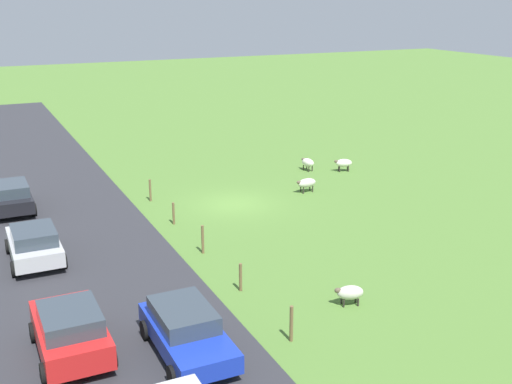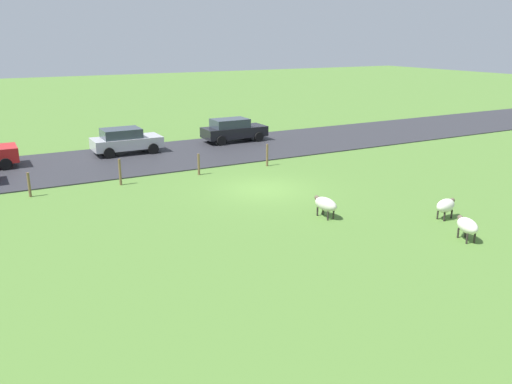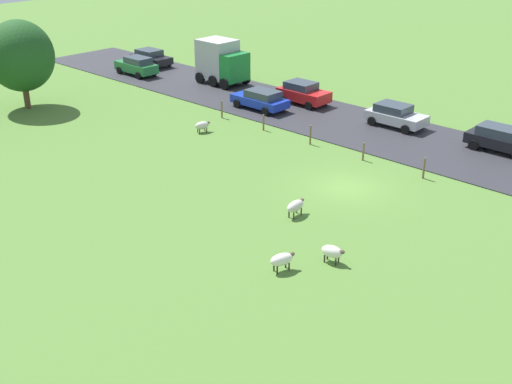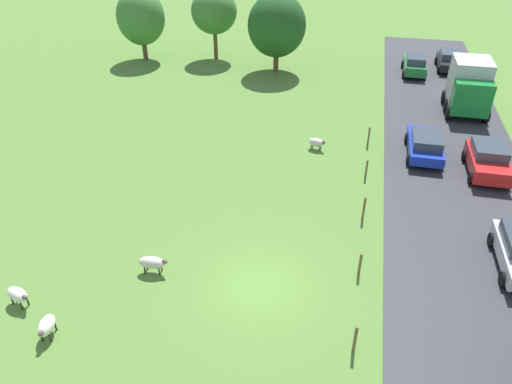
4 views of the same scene
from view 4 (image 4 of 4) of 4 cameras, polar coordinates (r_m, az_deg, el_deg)
ground_plane at (r=20.21m, az=0.46°, el=-11.11°), size 160.00×160.00×0.00m
road_strip at (r=20.82m, az=26.27°, el=-13.79°), size 8.00×80.00×0.06m
sheep_0 at (r=30.06m, az=7.25°, el=5.89°), size 1.15×0.78×0.75m
sheep_1 at (r=20.90m, az=-12.26°, el=-8.24°), size 1.29×0.61×0.82m
sheep_2 at (r=19.57m, az=-23.75°, el=-14.42°), size 0.72×1.13×0.81m
sheep_3 at (r=21.23m, az=-26.57°, el=-10.91°), size 1.21×0.83×0.81m
tree_0 at (r=42.46m, az=2.50°, el=19.25°), size 4.91×4.91×6.59m
tree_1 at (r=46.13m, az=-5.03°, el=20.70°), size 4.12×4.12×6.32m
tree_2 at (r=46.89m, az=-13.61°, el=19.63°), size 4.30×4.30×6.32m
fence_post_0 at (r=17.87m, az=11.76°, el=-16.81°), size 0.12×0.12×1.24m
fence_post_1 at (r=20.81m, az=12.32°, el=-8.42°), size 0.12×0.12×1.12m
fence_post_2 at (r=24.01m, az=12.77°, el=-1.91°), size 0.12×0.12×1.29m
fence_post_3 at (r=27.52m, az=13.06°, el=2.70°), size 0.12×0.12×1.12m
fence_post_4 at (r=31.11m, az=13.32°, el=6.51°), size 0.12×0.12×1.26m
truck_0 at (r=37.66m, az=24.11°, el=11.44°), size 2.81×4.17×3.67m
car_0 at (r=30.04m, az=25.97°, el=3.52°), size 2.19×4.02×1.67m
car_1 at (r=30.65m, az=19.58°, el=5.45°), size 2.12×4.45×1.48m
car_2 at (r=44.75m, az=18.43°, el=14.32°), size 1.96×4.31×1.65m
car_5 at (r=47.02m, az=22.19°, el=14.37°), size 2.21×4.07×1.50m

